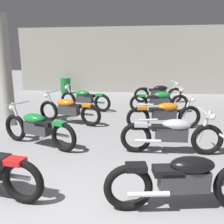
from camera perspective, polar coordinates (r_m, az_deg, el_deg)
back_wall at (r=13.65m, az=4.39°, el=12.24°), size 12.94×0.24×3.60m
support_pillar at (r=7.73m, az=-24.18°, el=8.77°), size 0.36×0.36×3.20m
motorcycle_left_row_1 at (r=5.78m, az=-17.40°, el=-3.48°), size 2.08×0.96×0.97m
motorcycle_left_row_2 at (r=7.44m, az=-10.34°, el=0.63°), size 2.13×0.80×0.97m
motorcycle_left_row_3 at (r=9.24m, az=-6.61°, el=3.24°), size 2.12×0.84×0.97m
motorcycle_right_row_0 at (r=3.47m, az=17.03°, el=-15.03°), size 2.15×0.75×0.97m
motorcycle_right_row_1 at (r=5.24m, az=14.16°, el=-5.00°), size 2.17×0.68×0.97m
motorcycle_right_row_2 at (r=6.93m, az=12.46°, el=-0.41°), size 2.14×0.82×0.97m
motorcycle_right_row_3 at (r=8.96m, az=11.28°, el=2.75°), size 2.17×0.68×0.97m
motorcycle_right_row_4 at (r=10.86m, az=11.09°, el=4.59°), size 2.17×0.68×0.97m
oil_drum at (r=13.55m, az=-11.03°, el=6.19°), size 0.59×0.59×0.85m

